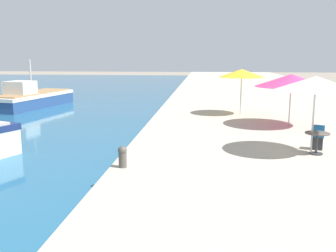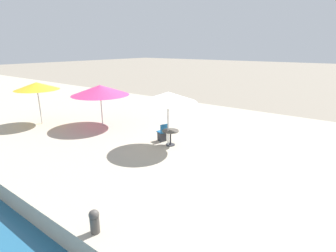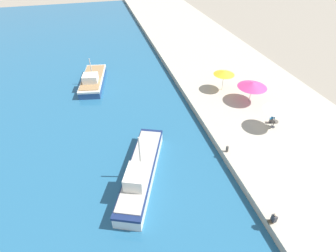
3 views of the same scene
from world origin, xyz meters
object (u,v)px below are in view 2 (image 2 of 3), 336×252
Objects in this scene: cafe_table at (170,135)px; mooring_bollard at (94,221)px; cafe_umbrella_white at (100,90)px; cafe_umbrella_striped at (37,86)px; cafe_umbrella_pink at (168,97)px; cafe_chair_left at (162,135)px.

cafe_table reaches higher than mooring_bollard.
cafe_umbrella_striped is at bearing 120.21° from cafe_umbrella_white.
cafe_umbrella_white is at bearing 87.63° from cafe_table.
cafe_umbrella_white is 9.90m from mooring_bollard.
cafe_umbrella_striped is 8.94m from cafe_table.
mooring_bollard is at bearing -130.97° from cafe_umbrella_white.
cafe_umbrella_pink is at bearing 19.71° from mooring_bollard.
mooring_bollard is at bearing -112.43° from cafe_umbrella_striped.
cafe_chair_left is at bearing 23.72° from mooring_bollard.
cafe_table is at bearing -90.00° from cafe_chair_left.
cafe_umbrella_pink is 2.20m from cafe_chair_left.
cafe_umbrella_white is at bearing 109.35° from cafe_chair_left.
cafe_umbrella_pink is 4.09× the size of mooring_bollard.
cafe_chair_left is at bearing 58.70° from cafe_umbrella_pink.
cafe_table is 1.22× the size of mooring_bollard.
cafe_table is 6.53m from mooring_bollard.
cafe_umbrella_pink reaches higher than cafe_chair_left.
cafe_umbrella_pink is 5.22m from cafe_umbrella_white.
cafe_umbrella_pink is 1.05× the size of cafe_umbrella_striped.
cafe_umbrella_striped reaches higher than cafe_chair_left.
cafe_chair_left is at bearing -75.94° from cafe_umbrella_striped.
cafe_umbrella_white is 1.31× the size of cafe_umbrella_striped.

